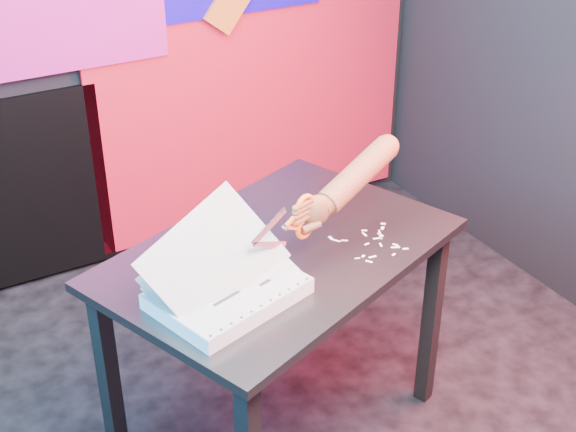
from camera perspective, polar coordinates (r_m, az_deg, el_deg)
room at (r=2.05m, az=0.17°, el=9.93°), size 3.01×3.01×2.71m
backdrop at (r=3.47m, az=-11.22°, el=10.95°), size 2.88×0.05×2.08m
work_table at (r=2.49m, az=-0.63°, el=-4.43°), size 1.24×1.03×0.75m
printout_stack at (r=2.20m, az=-4.32°, el=-5.37°), size 0.48×0.38×0.29m
scissors at (r=2.30m, az=0.90°, el=-0.21°), size 0.24×0.08×0.15m
hand_forearm at (r=2.43m, az=4.51°, el=2.58°), size 0.44×0.17×0.18m
paper_clippings at (r=2.48m, az=5.96°, el=-1.80°), size 0.21×0.19×0.00m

